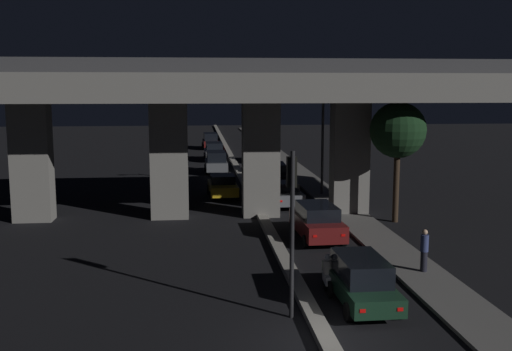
{
  "coord_description": "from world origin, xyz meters",
  "views": [
    {
      "loc": [
        -3.61,
        -15.9,
        7.26
      ],
      "look_at": [
        0.54,
        25.4,
        1.14
      ],
      "focal_mm": 42.0,
      "sensor_mm": 36.0,
      "label": 1
    }
  ],
  "objects_px": {
    "car_dark_red_second": "(317,221)",
    "car_black_fourth": "(274,174)",
    "traffic_light_left_of_median": "(292,205)",
    "car_grey_third": "(284,193)",
    "car_white_fifth": "(264,162)",
    "motorcycle_white_filtering_near": "(328,276)",
    "car_dark_red_fourth_oncoming": "(210,140)",
    "car_taxi_yellow_lead_oncoming": "(223,186)",
    "car_white_sixth": "(255,154)",
    "pedestrian_on_sidewalk": "(424,250)",
    "street_lamp": "(319,124)",
    "car_white_third_oncoming": "(214,151)",
    "car_grey_second_oncoming": "(216,162)",
    "car_dark_green_lead": "(361,280)"
  },
  "relations": [
    {
      "from": "car_grey_second_oncoming",
      "to": "car_dark_red_fourth_oncoming",
      "type": "xyz_separation_m",
      "value": [
        0.01,
        20.52,
        0.02
      ]
    },
    {
      "from": "car_white_sixth",
      "to": "motorcycle_white_filtering_near",
      "type": "height_order",
      "value": "motorcycle_white_filtering_near"
    },
    {
      "from": "car_grey_third",
      "to": "motorcycle_white_filtering_near",
      "type": "bearing_deg",
      "value": 174.97
    },
    {
      "from": "car_taxi_yellow_lead_oncoming",
      "to": "car_dark_red_fourth_oncoming",
      "type": "height_order",
      "value": "car_dark_red_fourth_oncoming"
    },
    {
      "from": "pedestrian_on_sidewalk",
      "to": "car_white_sixth",
      "type": "bearing_deg",
      "value": 94.69
    },
    {
      "from": "car_grey_third",
      "to": "street_lamp",
      "type": "bearing_deg",
      "value": -43.43
    },
    {
      "from": "street_lamp",
      "to": "car_white_sixth",
      "type": "bearing_deg",
      "value": 96.93
    },
    {
      "from": "car_dark_green_lead",
      "to": "traffic_light_left_of_median",
      "type": "bearing_deg",
      "value": 108.92
    },
    {
      "from": "street_lamp",
      "to": "car_white_sixth",
      "type": "xyz_separation_m",
      "value": [
        -2.35,
        19.37,
        -4.13
      ]
    },
    {
      "from": "street_lamp",
      "to": "car_grey_third",
      "type": "xyz_separation_m",
      "value": [
        -2.73,
        -3.11,
        -4.07
      ]
    },
    {
      "from": "car_white_fifth",
      "to": "car_grey_third",
      "type": "bearing_deg",
      "value": -179.96
    },
    {
      "from": "car_black_fourth",
      "to": "car_taxi_yellow_lead_oncoming",
      "type": "xyz_separation_m",
      "value": [
        -3.95,
        -4.04,
        -0.13
      ]
    },
    {
      "from": "car_taxi_yellow_lead_oncoming",
      "to": "car_grey_third",
      "type": "bearing_deg",
      "value": 48.06
    },
    {
      "from": "car_white_third_oncoming",
      "to": "car_dark_red_fourth_oncoming",
      "type": "relative_size",
      "value": 1.08
    },
    {
      "from": "car_white_sixth",
      "to": "car_taxi_yellow_lead_oncoming",
      "type": "height_order",
      "value": "car_taxi_yellow_lead_oncoming"
    },
    {
      "from": "car_dark_green_lead",
      "to": "car_dark_red_second",
      "type": "relative_size",
      "value": 0.96
    },
    {
      "from": "car_black_fourth",
      "to": "motorcycle_white_filtering_near",
      "type": "distance_m",
      "value": 23.07
    },
    {
      "from": "car_dark_red_second",
      "to": "car_white_fifth",
      "type": "bearing_deg",
      "value": -2.06
    },
    {
      "from": "car_dark_green_lead",
      "to": "car_white_third_oncoming",
      "type": "relative_size",
      "value": 0.98
    },
    {
      "from": "car_dark_red_fourth_oncoming",
      "to": "motorcycle_white_filtering_near",
      "type": "xyz_separation_m",
      "value": [
        2.91,
        -51.06,
        -0.4
      ]
    },
    {
      "from": "car_dark_red_second",
      "to": "car_black_fourth",
      "type": "height_order",
      "value": "car_black_fourth"
    },
    {
      "from": "street_lamp",
      "to": "car_grey_third",
      "type": "distance_m",
      "value": 5.81
    },
    {
      "from": "car_white_fifth",
      "to": "motorcycle_white_filtering_near",
      "type": "xyz_separation_m",
      "value": [
        -1.17,
        -30.45,
        -0.31
      ]
    },
    {
      "from": "car_dark_red_second",
      "to": "car_white_sixth",
      "type": "relative_size",
      "value": 1.1
    },
    {
      "from": "car_taxi_yellow_lead_oncoming",
      "to": "car_grey_second_oncoming",
      "type": "xyz_separation_m",
      "value": [
        -0.04,
        11.53,
        0.21
      ]
    },
    {
      "from": "car_grey_third",
      "to": "car_white_sixth",
      "type": "distance_m",
      "value": 22.49
    },
    {
      "from": "car_grey_second_oncoming",
      "to": "car_dark_green_lead",
      "type": "bearing_deg",
      "value": 5.88
    },
    {
      "from": "car_dark_red_fourth_oncoming",
      "to": "pedestrian_on_sidewalk",
      "type": "xyz_separation_m",
      "value": [
        7.11,
        -49.41,
        -0.03
      ]
    },
    {
      "from": "car_dark_red_second",
      "to": "car_white_third_oncoming",
      "type": "relative_size",
      "value": 1.03
    },
    {
      "from": "traffic_light_left_of_median",
      "to": "car_grey_second_oncoming",
      "type": "distance_m",
      "value": 32.78
    },
    {
      "from": "motorcycle_white_filtering_near",
      "to": "car_taxi_yellow_lead_oncoming",
      "type": "bearing_deg",
      "value": 12.68
    },
    {
      "from": "car_grey_third",
      "to": "car_dark_green_lead",
      "type": "bearing_deg",
      "value": 178.07
    },
    {
      "from": "street_lamp",
      "to": "car_white_third_oncoming",
      "type": "xyz_separation_m",
      "value": [
        -6.35,
        20.59,
        -3.89
      ]
    },
    {
      "from": "car_grey_second_oncoming",
      "to": "pedestrian_on_sidewalk",
      "type": "relative_size",
      "value": 2.46
    },
    {
      "from": "traffic_light_left_of_median",
      "to": "car_grey_third",
      "type": "height_order",
      "value": "traffic_light_left_of_median"
    },
    {
      "from": "car_dark_red_fourth_oncoming",
      "to": "motorcycle_white_filtering_near",
      "type": "bearing_deg",
      "value": 0.67
    },
    {
      "from": "motorcycle_white_filtering_near",
      "to": "traffic_light_left_of_median",
      "type": "bearing_deg",
      "value": 145.97
    },
    {
      "from": "traffic_light_left_of_median",
      "to": "street_lamp",
      "type": "height_order",
      "value": "street_lamp"
    },
    {
      "from": "car_white_third_oncoming",
      "to": "car_white_fifth",
      "type": "bearing_deg",
      "value": 21.9
    },
    {
      "from": "car_dark_red_second",
      "to": "car_taxi_yellow_lead_oncoming",
      "type": "xyz_separation_m",
      "value": [
        -4.05,
        11.39,
        -0.09
      ]
    },
    {
      "from": "car_white_fifth",
      "to": "car_taxi_yellow_lead_oncoming",
      "type": "bearing_deg",
      "value": 161.98
    },
    {
      "from": "car_white_fifth",
      "to": "car_grey_second_oncoming",
      "type": "bearing_deg",
      "value": 90.21
    },
    {
      "from": "car_black_fourth",
      "to": "pedestrian_on_sidewalk",
      "type": "height_order",
      "value": "pedestrian_on_sidewalk"
    },
    {
      "from": "car_white_fifth",
      "to": "car_white_sixth",
      "type": "relative_size",
      "value": 0.95
    },
    {
      "from": "car_white_fifth",
      "to": "car_dark_red_fourth_oncoming",
      "type": "bearing_deg",
      "value": 12.67
    },
    {
      "from": "car_white_third_oncoming",
      "to": "pedestrian_on_sidewalk",
      "type": "relative_size",
      "value": 2.73
    },
    {
      "from": "car_black_fourth",
      "to": "car_dark_red_second",
      "type": "bearing_deg",
      "value": -176.99
    },
    {
      "from": "car_dark_red_fourth_oncoming",
      "to": "pedestrian_on_sidewalk",
      "type": "bearing_deg",
      "value": 5.59
    },
    {
      "from": "car_black_fourth",
      "to": "car_white_third_oncoming",
      "type": "height_order",
      "value": "car_white_third_oncoming"
    },
    {
      "from": "street_lamp",
      "to": "car_taxi_yellow_lead_oncoming",
      "type": "bearing_deg",
      "value": -179.92
    }
  ]
}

